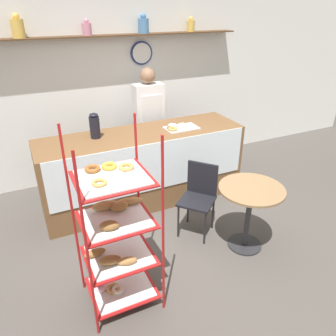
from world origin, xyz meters
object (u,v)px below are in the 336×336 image
Objects in this scene: cafe_chair at (199,192)px; pastry_rack at (116,234)px; coffee_carafe at (95,126)px; cafe_table at (250,203)px; donut_tray_counter at (178,127)px; person_worker at (149,120)px.

pastry_rack is at bearing -103.70° from cafe_chair.
cafe_chair is at bearing -47.56° from coffee_carafe.
pastry_rack reaches higher than cafe_chair.
donut_tray_counter is at bearing 97.34° from cafe_table.
pastry_rack is 1.53m from cafe_table.
coffee_carafe is 0.72× the size of donut_tray_counter.
donut_tray_counter is at bearing -79.58° from person_worker.
pastry_rack reaches higher than donut_tray_counter.
pastry_rack is 1.35m from cafe_chair.
cafe_table is at bearing -50.49° from coffee_carafe.
pastry_rack is at bearing -99.30° from coffee_carafe.
cafe_chair is at bearing 122.86° from cafe_table.
person_worker is at bearing 138.31° from cafe_chair.
person_worker reaches higher than cafe_chair.
coffee_carafe is (-0.94, -0.56, 0.22)m from person_worker.
pastry_rack is at bearing -132.21° from donut_tray_counter.
donut_tray_counter is (1.07, -0.14, -0.13)m from coffee_carafe.
coffee_carafe is at bearing 172.38° from donut_tray_counter.
donut_tray_counter is (1.34, 1.48, 0.27)m from pastry_rack.
person_worker is 1.62m from cafe_chair.
cafe_table is 2.05m from coffee_carafe.
cafe_table is 1.45m from donut_tray_counter.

